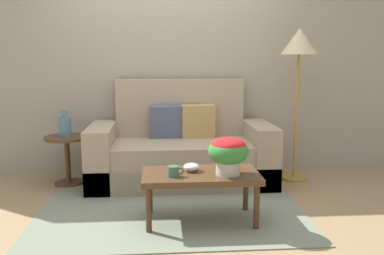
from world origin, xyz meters
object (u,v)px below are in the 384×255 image
couch (182,153)px  potted_plant (228,152)px  snack_bowl (192,167)px  table_vase (65,126)px  floor_lamp (299,51)px  coffee_mug (173,171)px  coffee_table (201,178)px  side_table (67,151)px

couch → potted_plant: bearing=-75.5°
snack_bowl → table_vase: bearing=139.4°
couch → snack_bowl: (0.03, -1.10, 0.13)m
floor_lamp → coffee_mug: floor_lamp is taller
couch → floor_lamp: floor_lamp is taller
coffee_table → snack_bowl: bearing=146.9°
floor_lamp → coffee_mug: bearing=-139.1°
coffee_table → floor_lamp: size_ratio=0.58×
snack_bowl → table_vase: table_vase is taller
potted_plant → snack_bowl: (-0.29, 0.12, -0.15)m
coffee_mug → snack_bowl: 0.21m
potted_plant → table_vase: table_vase is taller
table_vase → coffee_mug: bearing=-47.8°
couch → potted_plant: (0.32, -1.22, 0.29)m
side_table → potted_plant: potted_plant is taller
floor_lamp → side_table: bearing=179.7°
couch → coffee_mug: (-0.13, -1.23, 0.14)m
coffee_mug → snack_bowl: coffee_mug is taller
couch → potted_plant: size_ratio=6.00×
floor_lamp → snack_bowl: 1.92m
side_table → coffee_mug: side_table is taller
side_table → potted_plant: size_ratio=1.61×
couch → coffee_table: bearing=-85.1°
floor_lamp → table_vase: floor_lamp is taller
side_table → coffee_mug: bearing=-48.0°
couch → snack_bowl: size_ratio=14.30×
snack_bowl → table_vase: (-1.27, 1.09, 0.18)m
table_vase → coffee_table: bearing=-40.3°
floor_lamp → couch: bearing=179.3°
side_table → coffee_table: bearing=-40.5°
side_table → floor_lamp: (2.51, -0.01, 1.07)m
coffee_table → coffee_mug: 0.26m
coffee_mug → table_vase: (-1.12, 1.23, 0.18)m
couch → side_table: size_ratio=3.72×
couch → table_vase: 1.29m
coffee_table → snack_bowl: snack_bowl is taller
coffee_table → floor_lamp: 1.95m
coffee_table → snack_bowl: 0.12m
coffee_table → table_vase: size_ratio=3.44×
side_table → floor_lamp: size_ratio=0.32×
side_table → coffee_mug: size_ratio=3.97×
coffee_mug → coffee_table: bearing=21.7°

